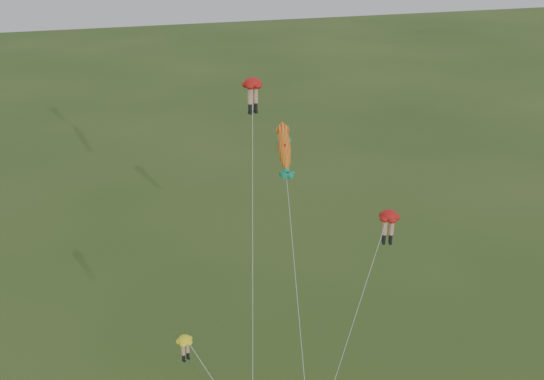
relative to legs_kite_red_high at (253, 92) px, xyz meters
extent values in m
ellipsoid|color=red|center=(0.07, 0.25, 0.51)|extent=(1.77, 1.77, 0.71)
cylinder|color=tan|center=(-0.14, 0.19, -0.32)|extent=(0.31, 0.31, 1.08)
cylinder|color=black|center=(-0.14, 0.19, -1.13)|extent=(0.24, 0.24, 0.54)
cube|color=black|center=(-0.14, 0.19, -1.48)|extent=(0.26, 0.35, 0.16)
cylinder|color=tan|center=(0.28, 0.32, -0.32)|extent=(0.31, 0.31, 1.08)
cylinder|color=black|center=(0.28, 0.32, -1.13)|extent=(0.24, 0.24, 0.54)
cube|color=black|center=(0.28, 0.32, -1.48)|extent=(0.26, 0.35, 0.16)
cylinder|color=silver|center=(-1.86, -6.67, -8.44)|extent=(3.90, 13.87, 18.61)
ellipsoid|color=red|center=(5.64, -9.18, -5.31)|extent=(1.60, 1.60, 0.64)
cylinder|color=tan|center=(5.46, -9.12, -6.06)|extent=(0.28, 0.28, 0.97)
cylinder|color=black|center=(5.46, -9.12, -6.79)|extent=(0.22, 0.22, 0.49)
cube|color=black|center=(5.46, -9.12, -7.11)|extent=(0.24, 0.32, 0.14)
cylinder|color=tan|center=(5.83, -9.24, -6.06)|extent=(0.28, 0.28, 0.97)
cylinder|color=black|center=(5.83, -9.24, -6.79)|extent=(0.22, 0.22, 0.49)
cube|color=black|center=(5.83, -9.24, -7.11)|extent=(0.24, 0.32, 0.14)
cylinder|color=silver|center=(2.78, -11.13, -11.37)|extent=(5.75, 3.93, 12.75)
ellipsoid|color=#FFF320|center=(-6.63, -10.00, -10.81)|extent=(1.29, 1.29, 0.48)
cylinder|color=tan|center=(-6.76, -10.07, -11.37)|extent=(0.21, 0.21, 0.73)
cylinder|color=black|center=(-6.76, -10.07, -11.92)|extent=(0.17, 0.17, 0.37)
cube|color=black|center=(-6.76, -10.07, -12.15)|extent=(0.20, 0.24, 0.11)
cylinder|color=tan|center=(-6.50, -9.93, -11.37)|extent=(0.21, 0.21, 0.73)
cylinder|color=black|center=(-6.50, -9.93, -11.92)|extent=(0.17, 0.17, 0.37)
cube|color=black|center=(-6.50, -9.93, -12.15)|extent=(0.20, 0.24, 0.11)
ellipsoid|color=gold|center=(1.20, -3.07, -2.76)|extent=(1.42, 3.23, 2.97)
sphere|color=gold|center=(1.20, -3.07, -2.76)|extent=(1.10, 1.41, 1.27)
cone|color=#16936E|center=(1.20, -3.07, -2.76)|extent=(0.89, 1.29, 1.21)
cone|color=#16936E|center=(1.20, -3.07, -2.76)|extent=(0.89, 1.29, 1.21)
cone|color=#16936E|center=(1.20, -3.07, -2.76)|extent=(0.51, 0.73, 0.68)
cone|color=#16936E|center=(1.20, -3.07, -2.76)|extent=(0.51, 0.73, 0.68)
cone|color=red|center=(1.20, -3.07, -2.76)|extent=(0.55, 0.73, 0.67)
cylinder|color=silver|center=(0.56, -7.89, -10.25)|extent=(1.33, 9.67, 14.99)
camera|label=1|loc=(-9.56, -37.04, 10.47)|focal=40.00mm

